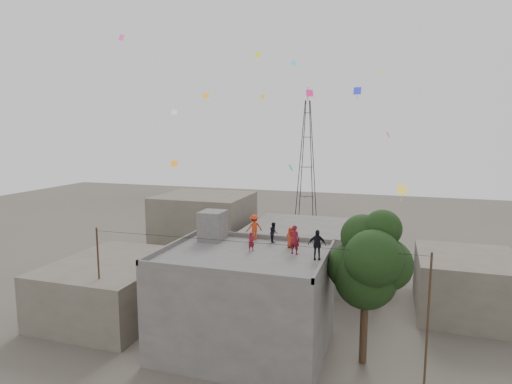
% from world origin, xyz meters
% --- Properties ---
extents(ground, '(140.00, 140.00, 0.00)m').
position_xyz_m(ground, '(0.00, 0.00, 0.00)').
color(ground, '#47433B').
rests_on(ground, ground).
extents(main_building, '(10.00, 8.00, 6.10)m').
position_xyz_m(main_building, '(0.00, 0.00, 3.05)').
color(main_building, '#55524F').
rests_on(main_building, ground).
extents(parapet, '(10.00, 8.00, 0.30)m').
position_xyz_m(parapet, '(0.00, 0.00, 6.25)').
color(parapet, '#55524F').
rests_on(parapet, main_building).
extents(stair_head_box, '(1.60, 1.80, 2.00)m').
position_xyz_m(stair_head_box, '(-3.20, 2.60, 7.10)').
color(stair_head_box, '#55524F').
rests_on(stair_head_box, main_building).
extents(neighbor_west, '(8.00, 10.00, 4.00)m').
position_xyz_m(neighbor_west, '(-11.00, 2.00, 2.00)').
color(neighbor_west, '#5A5447').
rests_on(neighbor_west, ground).
extents(neighbor_north, '(12.00, 9.00, 5.00)m').
position_xyz_m(neighbor_north, '(2.00, 14.00, 2.50)').
color(neighbor_north, '#55524F').
rests_on(neighbor_north, ground).
extents(neighbor_northwest, '(9.00, 8.00, 7.00)m').
position_xyz_m(neighbor_northwest, '(-10.00, 16.00, 3.50)').
color(neighbor_northwest, '#5A5447').
rests_on(neighbor_northwest, ground).
extents(neighbor_east, '(7.00, 8.00, 4.40)m').
position_xyz_m(neighbor_east, '(14.00, 10.00, 2.20)').
color(neighbor_east, '#5A5447').
rests_on(neighbor_east, ground).
extents(tree, '(4.90, 4.60, 9.10)m').
position_xyz_m(tree, '(7.37, 0.60, 6.10)').
color(tree, black).
rests_on(tree, ground).
extents(utility_line, '(20.12, 0.62, 7.40)m').
position_xyz_m(utility_line, '(0.50, -1.25, 3.83)').
color(utility_line, black).
rests_on(utility_line, ground).
extents(transmission_tower, '(2.97, 2.97, 20.01)m').
position_xyz_m(transmission_tower, '(-4.00, 40.00, 9.07)').
color(transmission_tower, black).
rests_on(transmission_tower, ground).
extents(person_red_adult, '(0.74, 0.58, 1.79)m').
position_xyz_m(person_red_adult, '(2.92, 0.94, 6.99)').
color(person_red_adult, maroon).
rests_on(person_red_adult, main_building).
extents(person_orange_child, '(0.69, 0.48, 1.33)m').
position_xyz_m(person_orange_child, '(2.37, 2.26, 6.77)').
color(person_orange_child, '#B23014').
rests_on(person_orange_child, main_building).
extents(person_dark_child, '(0.75, 0.82, 1.37)m').
position_xyz_m(person_dark_child, '(0.97, 3.22, 6.78)').
color(person_dark_child, black).
rests_on(person_dark_child, main_building).
extents(person_dark_adult, '(1.10, 0.65, 1.77)m').
position_xyz_m(person_dark_adult, '(4.40, 0.24, 6.98)').
color(person_dark_adult, black).
rests_on(person_dark_adult, main_building).
extents(person_orange_adult, '(1.30, 1.23, 1.77)m').
position_xyz_m(person_orange_adult, '(-0.46, 3.40, 6.99)').
color(person_orange_adult, red).
rests_on(person_orange_adult, main_building).
extents(person_red_child, '(0.51, 0.51, 1.20)m').
position_xyz_m(person_red_child, '(0.22, 0.71, 6.70)').
color(person_red_child, maroon).
rests_on(person_red_child, main_building).
extents(kites, '(21.17, 16.23, 10.57)m').
position_xyz_m(kites, '(-0.28, 7.40, 15.53)').
color(kites, orange).
rests_on(kites, ground).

